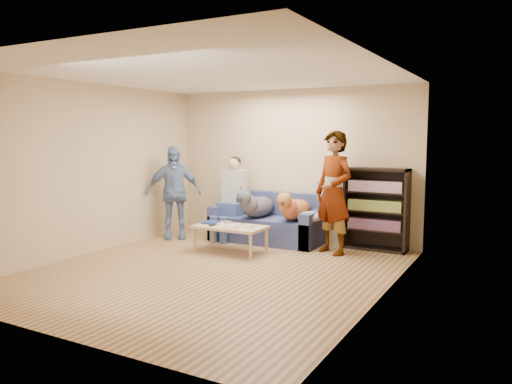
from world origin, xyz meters
The scene contains 27 objects.
ground centered at (0.00, 0.00, 0.00)m, with size 5.00×5.00×0.00m, color brown.
ceiling centered at (0.00, 0.00, 2.60)m, with size 5.00×5.00×0.00m, color white.
wall_back centered at (0.00, 2.50, 1.30)m, with size 4.50×4.50×0.00m, color tan.
wall_front centered at (0.00, -2.50, 1.30)m, with size 4.50×4.50×0.00m, color tan.
wall_left centered at (-2.25, 0.00, 1.30)m, with size 5.00×5.00×0.00m, color tan.
wall_right centered at (2.25, 0.00, 1.30)m, with size 5.00×5.00×0.00m, color tan.
blanket centered at (0.58, 1.94, 0.51)m, with size 0.46×0.39×0.16m, color #A3A3A7.
person_standing_right centered at (1.05, 1.75, 0.94)m, with size 0.69×0.45×1.88m, color gray.
person_standing_left centered at (-1.81, 1.49, 0.82)m, with size 0.96×0.40×1.63m, color #7292B7.
held_controller centered at (0.85, 1.55, 1.12)m, with size 0.04×0.13×0.03m, color white.
notebook_blue centered at (-0.77, 1.10, 0.43)m, with size 0.20×0.26×0.03m, color navy.
papers centered at (-0.32, 0.95, 0.43)m, with size 0.26×0.20×0.01m, color silver.
magazine centered at (-0.29, 0.97, 0.44)m, with size 0.22×0.17×0.01m, color #AFAA8C.
camera_silver centered at (-0.49, 1.17, 0.45)m, with size 0.11×0.06×0.05m, color silver.
controller_a centered at (-0.09, 1.15, 0.43)m, with size 0.04×0.13×0.03m, color white.
controller_b centered at (-0.01, 1.07, 0.43)m, with size 0.09×0.06×0.03m, color silver.
headphone_cup_a centered at (-0.17, 1.03, 0.43)m, with size 0.07×0.07×0.02m, color white.
headphone_cup_b centered at (-0.17, 1.11, 0.43)m, with size 0.07×0.07×0.02m, color white.
pen_orange centered at (-0.39, 0.89, 0.42)m, with size 0.01×0.01×0.14m, color orange.
pen_black centered at (-0.25, 1.23, 0.42)m, with size 0.01×0.01×0.14m, color black.
wallet centered at (-0.62, 0.93, 0.43)m, with size 0.07×0.12×0.01m, color black.
sofa centered at (-0.25, 2.10, 0.28)m, with size 1.90×0.85×0.82m.
person_seated centered at (-0.92, 1.97, 0.77)m, with size 0.40×0.73×1.47m.
dog_gray centered at (-0.38, 1.88, 0.63)m, with size 0.40×1.24×0.58m.
dog_tan centered at (0.30, 1.94, 0.62)m, with size 0.39×1.15×0.56m.
coffee_table centered at (-0.37, 1.05, 0.37)m, with size 1.10×0.60×0.42m.
bookshelf centered at (1.55, 2.33, 0.68)m, with size 1.00×0.34×1.30m.
Camera 1 is at (3.63, -5.42, 1.81)m, focal length 35.00 mm.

